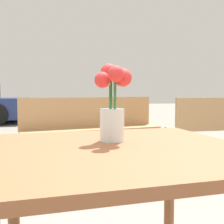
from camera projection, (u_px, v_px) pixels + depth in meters
table_front at (119, 178)px, 0.95m from camera, size 0.92×0.88×0.74m
flower_vase at (112, 107)px, 1.04m from camera, size 0.14×0.14×0.29m
bench_middle at (91, 126)px, 3.71m from camera, size 1.87×0.73×0.85m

